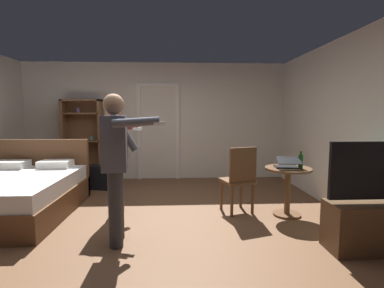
{
  "coord_description": "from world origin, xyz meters",
  "views": [
    {
      "loc": [
        0.47,
        -3.82,
        1.47
      ],
      "look_at": [
        0.68,
        0.26,
        1.04
      ],
      "focal_mm": 27.21,
      "sensor_mm": 36.0,
      "label": 1
    }
  ],
  "objects_px": {
    "bookshelf": "(84,138)",
    "suitcase_dark": "(103,177)",
    "bed": "(13,194)",
    "person_striped_shirt": "(116,152)",
    "side_table": "(288,183)",
    "person_blue_shirt": "(116,158)",
    "bottle_on_table": "(301,161)",
    "laptop": "(287,165)",
    "wooden_chair": "(239,177)",
    "tv_flatscreen": "(374,218)"
  },
  "relations": [
    {
      "from": "laptop",
      "to": "bed",
      "type": "bearing_deg",
      "value": 175.79
    },
    {
      "from": "bookshelf",
      "to": "side_table",
      "type": "distance_m",
      "value": 4.33
    },
    {
      "from": "bed",
      "to": "person_striped_shirt",
      "type": "distance_m",
      "value": 1.62
    },
    {
      "from": "tv_flatscreen",
      "to": "bottle_on_table",
      "type": "distance_m",
      "value": 1.19
    },
    {
      "from": "wooden_chair",
      "to": "person_striped_shirt",
      "type": "relative_size",
      "value": 0.62
    },
    {
      "from": "suitcase_dark",
      "to": "person_blue_shirt",
      "type": "bearing_deg",
      "value": -57.77
    },
    {
      "from": "bottle_on_table",
      "to": "suitcase_dark",
      "type": "height_order",
      "value": "bottle_on_table"
    },
    {
      "from": "bed",
      "to": "bookshelf",
      "type": "distance_m",
      "value": 2.23
    },
    {
      "from": "laptop",
      "to": "bottle_on_table",
      "type": "bearing_deg",
      "value": -11.97
    },
    {
      "from": "side_table",
      "to": "laptop",
      "type": "distance_m",
      "value": 0.28
    },
    {
      "from": "laptop",
      "to": "bottle_on_table",
      "type": "height_order",
      "value": "bottle_on_table"
    },
    {
      "from": "person_blue_shirt",
      "to": "person_striped_shirt",
      "type": "bearing_deg",
      "value": 102.2
    },
    {
      "from": "side_table",
      "to": "suitcase_dark",
      "type": "height_order",
      "value": "side_table"
    },
    {
      "from": "bottle_on_table",
      "to": "laptop",
      "type": "bearing_deg",
      "value": 168.03
    },
    {
      "from": "person_striped_shirt",
      "to": "side_table",
      "type": "bearing_deg",
      "value": -3.96
    },
    {
      "from": "bed",
      "to": "wooden_chair",
      "type": "height_order",
      "value": "bed"
    },
    {
      "from": "bookshelf",
      "to": "person_striped_shirt",
      "type": "bearing_deg",
      "value": -62.45
    },
    {
      "from": "bottle_on_table",
      "to": "suitcase_dark",
      "type": "bearing_deg",
      "value": 151.47
    },
    {
      "from": "tv_flatscreen",
      "to": "laptop",
      "type": "xyz_separation_m",
      "value": [
        -0.55,
        1.07,
        0.4
      ]
    },
    {
      "from": "bookshelf",
      "to": "laptop",
      "type": "distance_m",
      "value": 4.3
    },
    {
      "from": "bed",
      "to": "person_striped_shirt",
      "type": "height_order",
      "value": "person_striped_shirt"
    },
    {
      "from": "side_table",
      "to": "suitcase_dark",
      "type": "xyz_separation_m",
      "value": [
        -3.03,
        1.64,
        -0.25
      ]
    },
    {
      "from": "laptop",
      "to": "suitcase_dark",
      "type": "height_order",
      "value": "laptop"
    },
    {
      "from": "bookshelf",
      "to": "suitcase_dark",
      "type": "relative_size",
      "value": 2.76
    },
    {
      "from": "suitcase_dark",
      "to": "laptop",
      "type": "bearing_deg",
      "value": -14.8
    },
    {
      "from": "side_table",
      "to": "person_striped_shirt",
      "type": "xyz_separation_m",
      "value": [
        -2.47,
        0.17,
        0.44
      ]
    },
    {
      "from": "tv_flatscreen",
      "to": "person_striped_shirt",
      "type": "xyz_separation_m",
      "value": [
        -2.98,
        1.29,
        0.56
      ]
    },
    {
      "from": "person_blue_shirt",
      "to": "bed",
      "type": "bearing_deg",
      "value": 149.21
    },
    {
      "from": "suitcase_dark",
      "to": "bookshelf",
      "type": "bearing_deg",
      "value": 143.65
    },
    {
      "from": "laptop",
      "to": "person_blue_shirt",
      "type": "xyz_separation_m",
      "value": [
        -2.23,
        -0.73,
        0.22
      ]
    },
    {
      "from": "tv_flatscreen",
      "to": "laptop",
      "type": "bearing_deg",
      "value": 117.03
    },
    {
      "from": "side_table",
      "to": "laptop",
      "type": "bearing_deg",
      "value": -129.25
    },
    {
      "from": "person_blue_shirt",
      "to": "person_striped_shirt",
      "type": "xyz_separation_m",
      "value": [
        -0.2,
        0.94,
        -0.06
      ]
    },
    {
      "from": "person_blue_shirt",
      "to": "person_striped_shirt",
      "type": "height_order",
      "value": "person_blue_shirt"
    },
    {
      "from": "side_table",
      "to": "wooden_chair",
      "type": "relative_size",
      "value": 0.71
    },
    {
      "from": "bookshelf",
      "to": "bottle_on_table",
      "type": "relative_size",
      "value": 7.14
    },
    {
      "from": "bookshelf",
      "to": "tv_flatscreen",
      "type": "bearing_deg",
      "value": -40.07
    },
    {
      "from": "bookshelf",
      "to": "suitcase_dark",
      "type": "height_order",
      "value": "bookshelf"
    },
    {
      "from": "person_blue_shirt",
      "to": "bottle_on_table",
      "type": "bearing_deg",
      "value": 16.0
    },
    {
      "from": "laptop",
      "to": "suitcase_dark",
      "type": "xyz_separation_m",
      "value": [
        -3.0,
        1.69,
        -0.52
      ]
    },
    {
      "from": "bookshelf",
      "to": "side_table",
      "type": "bearing_deg",
      "value": -33.08
    },
    {
      "from": "laptop",
      "to": "suitcase_dark",
      "type": "distance_m",
      "value": 3.48
    },
    {
      "from": "laptop",
      "to": "wooden_chair",
      "type": "relative_size",
      "value": 0.36
    },
    {
      "from": "tv_flatscreen",
      "to": "laptop",
      "type": "relative_size",
      "value": 3.28
    },
    {
      "from": "bookshelf",
      "to": "suitcase_dark",
      "type": "distance_m",
      "value": 1.16
    },
    {
      "from": "wooden_chair",
      "to": "suitcase_dark",
      "type": "xyz_separation_m",
      "value": [
        -2.36,
        1.52,
        -0.32
      ]
    },
    {
      "from": "bottle_on_table",
      "to": "person_blue_shirt",
      "type": "xyz_separation_m",
      "value": [
        -2.4,
        -0.69,
        0.17
      ]
    },
    {
      "from": "side_table",
      "to": "laptop",
      "type": "relative_size",
      "value": 1.94
    },
    {
      "from": "bed",
      "to": "side_table",
      "type": "distance_m",
      "value": 3.98
    },
    {
      "from": "bottle_on_table",
      "to": "person_blue_shirt",
      "type": "distance_m",
      "value": 2.51
    }
  ]
}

